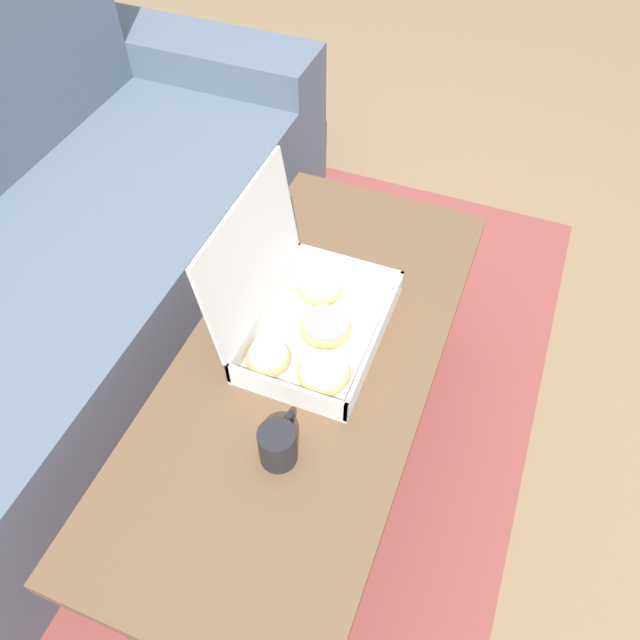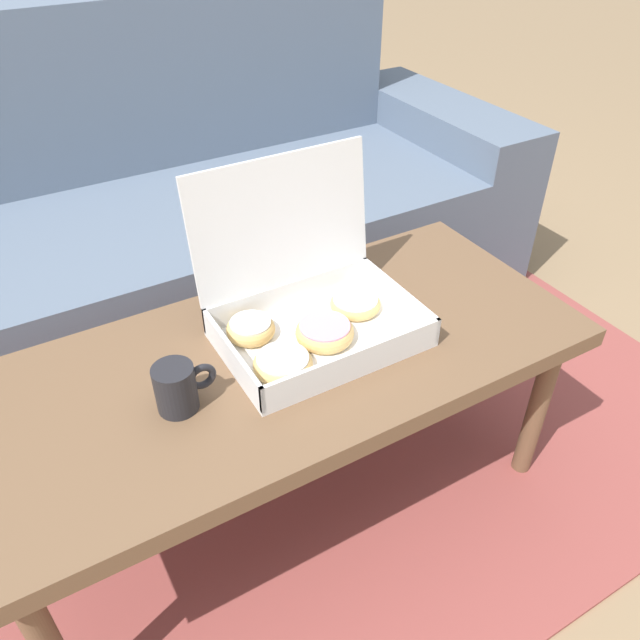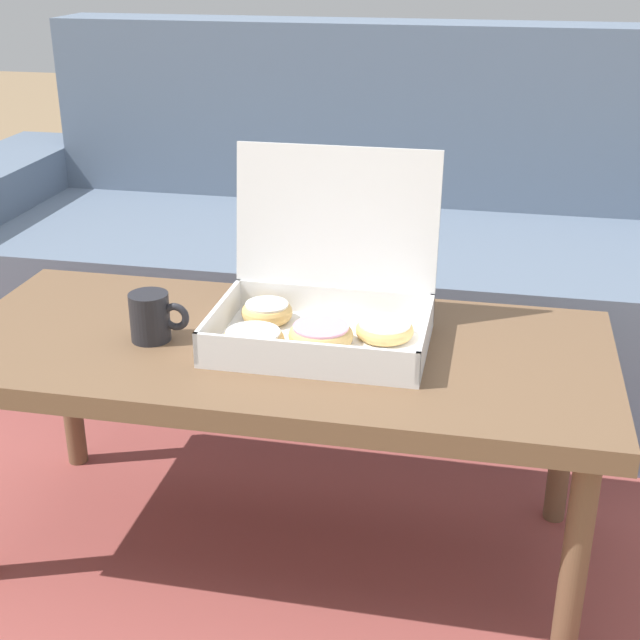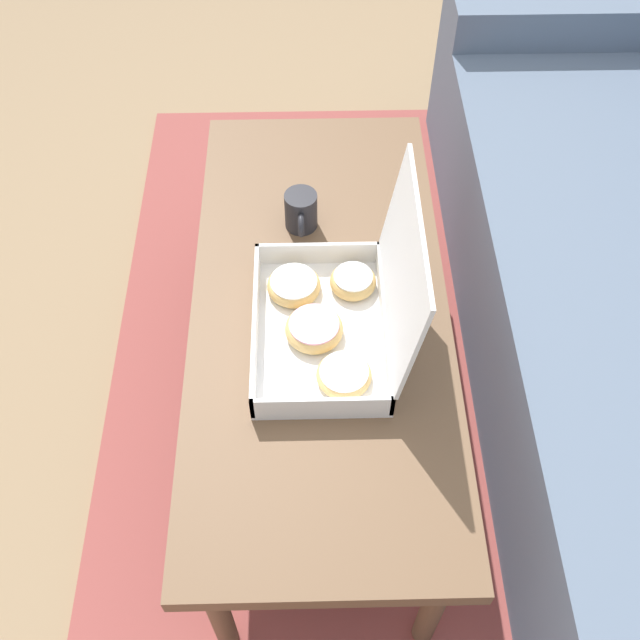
% 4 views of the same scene
% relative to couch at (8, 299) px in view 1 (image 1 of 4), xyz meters
% --- Properties ---
extents(ground_plane, '(12.00, 12.00, 0.00)m').
position_rel_couch_xyz_m(ground_plane, '(0.00, -0.81, -0.31)').
color(ground_plane, '#937756').
extents(area_rug, '(2.40, 1.76, 0.01)m').
position_rel_couch_xyz_m(area_rug, '(0.00, -0.51, -0.30)').
color(area_rug, '#994742').
rests_on(area_rug, ground_plane).
extents(couch, '(2.28, 0.81, 0.91)m').
position_rel_couch_xyz_m(couch, '(0.00, 0.00, 0.00)').
color(couch, slate).
rests_on(couch, ground_plane).
extents(coffee_table, '(1.19, 0.53, 0.46)m').
position_rel_couch_xyz_m(coffee_table, '(0.00, -0.85, 0.10)').
color(coffee_table, brown).
rests_on(coffee_table, ground_plane).
extents(pastry_box, '(0.38, 0.30, 0.32)m').
position_rel_couch_xyz_m(pastry_box, '(0.06, -0.82, 0.21)').
color(pastry_box, white).
rests_on(pastry_box, coffee_table).
extents(coffee_mug, '(0.11, 0.07, 0.09)m').
position_rel_couch_xyz_m(coffee_mug, '(-0.22, -0.88, 0.19)').
color(coffee_mug, '#232328').
rests_on(coffee_mug, coffee_table).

